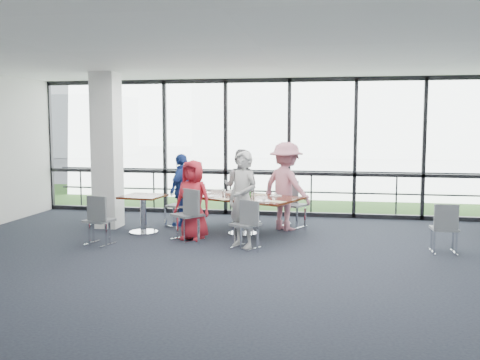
% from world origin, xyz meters
% --- Properties ---
extents(floor, '(12.00, 10.00, 0.02)m').
position_xyz_m(floor, '(0.00, 0.00, -0.01)').
color(floor, black).
rests_on(floor, ground).
extents(ceiling, '(12.00, 10.00, 0.04)m').
position_xyz_m(ceiling, '(0.00, 0.00, 3.20)').
color(ceiling, white).
rests_on(ceiling, ground).
extents(wall_front, '(12.00, 0.10, 3.20)m').
position_xyz_m(wall_front, '(0.00, -5.00, 1.60)').
color(wall_front, silver).
rests_on(wall_front, ground).
extents(curtain_wall_back, '(12.00, 0.10, 3.20)m').
position_xyz_m(curtain_wall_back, '(0.00, 5.00, 1.60)').
color(curtain_wall_back, white).
rests_on(curtain_wall_back, ground).
extents(structural_column, '(0.50, 0.50, 3.20)m').
position_xyz_m(structural_column, '(-3.60, 3.00, 1.60)').
color(structural_column, white).
rests_on(structural_column, ground).
extents(apron, '(80.00, 70.00, 0.02)m').
position_xyz_m(apron, '(0.00, 10.00, -0.02)').
color(apron, slate).
rests_on(apron, ground).
extents(grass_strip, '(80.00, 5.00, 0.01)m').
position_xyz_m(grass_strip, '(0.00, 8.00, 0.01)').
color(grass_strip, '#2C5020').
rests_on(grass_strip, ground).
extents(hangar_main, '(24.00, 10.00, 6.00)m').
position_xyz_m(hangar_main, '(4.00, 32.00, 3.00)').
color(hangar_main, white).
rests_on(hangar_main, ground).
extents(hangar_aux, '(10.00, 6.00, 4.00)m').
position_xyz_m(hangar_aux, '(-18.00, 28.00, 2.00)').
color(hangar_aux, white).
rests_on(hangar_aux, ground).
extents(guard_rail, '(12.00, 0.06, 0.06)m').
position_xyz_m(guard_rail, '(0.00, 5.60, 0.50)').
color(guard_rail, '#2D2D33').
rests_on(guard_rail, ground).
extents(main_table, '(2.46, 1.93, 0.75)m').
position_xyz_m(main_table, '(-0.70, 2.75, 0.64)').
color(main_table, '#360E08').
rests_on(main_table, ground).
extents(side_table_left, '(0.85, 0.85, 0.75)m').
position_xyz_m(side_table_left, '(-2.66, 2.54, 0.62)').
color(side_table_left, '#360E08').
rests_on(side_table_left, ground).
extents(diner_near_left, '(0.82, 0.64, 1.49)m').
position_xyz_m(diner_near_left, '(-1.53, 2.13, 0.74)').
color(diner_near_left, red).
rests_on(diner_near_left, ground).
extents(diner_near_right, '(0.76, 0.73, 1.68)m').
position_xyz_m(diner_near_right, '(-0.52, 1.68, 0.84)').
color(diner_near_right, beige).
rests_on(diner_near_right, ground).
extents(diner_far_left, '(0.86, 0.63, 1.62)m').
position_xyz_m(diner_far_left, '(-0.92, 3.80, 0.81)').
color(diner_far_left, slate).
rests_on(diner_far_left, ground).
extents(diner_far_right, '(1.28, 1.16, 1.79)m').
position_xyz_m(diner_far_right, '(0.09, 3.35, 0.89)').
color(diner_far_right, '#D37F90').
rests_on(diner_far_right, ground).
extents(diner_end, '(0.70, 0.99, 1.54)m').
position_xyz_m(diner_end, '(-2.08, 3.31, 0.77)').
color(diner_end, navy).
rests_on(diner_end, ground).
extents(chair_main_nl, '(0.65, 0.65, 0.95)m').
position_xyz_m(chair_main_nl, '(-1.62, 2.03, 0.48)').
color(chair_main_nl, slate).
rests_on(chair_main_nl, ground).
extents(chair_main_nr, '(0.56, 0.56, 0.85)m').
position_xyz_m(chair_main_nr, '(-0.45, 1.56, 0.42)').
color(chair_main_nr, slate).
rests_on(chair_main_nr, ground).
extents(chair_main_fl, '(0.60, 0.60, 0.94)m').
position_xyz_m(chair_main_fl, '(-0.80, 3.89, 0.47)').
color(chair_main_fl, slate).
rests_on(chair_main_fl, ground).
extents(chair_main_fr, '(0.62, 0.62, 0.94)m').
position_xyz_m(chair_main_fr, '(0.21, 3.63, 0.47)').
color(chair_main_fr, slate).
rests_on(chair_main_fr, ground).
extents(chair_main_end, '(0.50, 0.50, 0.88)m').
position_xyz_m(chair_main_end, '(-2.18, 3.35, 0.44)').
color(chair_main_end, slate).
rests_on(chair_main_end, ground).
extents(chair_spare_la, '(0.53, 0.53, 0.88)m').
position_xyz_m(chair_spare_la, '(-3.06, 1.39, 0.44)').
color(chair_spare_la, slate).
rests_on(chair_spare_la, ground).
extents(chair_spare_lb, '(0.46, 0.46, 0.88)m').
position_xyz_m(chair_spare_lb, '(-3.83, 3.22, 0.44)').
color(chair_spare_lb, slate).
rests_on(chair_spare_lb, ground).
extents(chair_spare_r, '(0.43, 0.43, 0.83)m').
position_xyz_m(chair_spare_r, '(2.86, 1.82, 0.41)').
color(chair_spare_r, slate).
rests_on(chair_spare_r, ground).
extents(plate_nl, '(0.28, 0.28, 0.01)m').
position_xyz_m(plate_nl, '(-1.37, 2.57, 0.76)').
color(plate_nl, white).
rests_on(plate_nl, main_table).
extents(plate_nr, '(0.27, 0.27, 0.01)m').
position_xyz_m(plate_nr, '(-0.21, 2.15, 0.76)').
color(plate_nr, white).
rests_on(plate_nr, main_table).
extents(plate_fl, '(0.25, 0.25, 0.01)m').
position_xyz_m(plate_fl, '(-1.05, 3.27, 0.76)').
color(plate_fl, white).
rests_on(plate_fl, main_table).
extents(plate_fr, '(0.24, 0.24, 0.01)m').
position_xyz_m(plate_fr, '(-0.07, 2.89, 0.76)').
color(plate_fr, white).
rests_on(plate_fr, main_table).
extents(plate_end, '(0.23, 0.23, 0.01)m').
position_xyz_m(plate_end, '(-1.53, 3.07, 0.76)').
color(plate_end, white).
rests_on(plate_end, main_table).
extents(tumbler_a, '(0.08, 0.08, 0.15)m').
position_xyz_m(tumbler_a, '(-1.05, 2.62, 0.83)').
color(tumbler_a, white).
rests_on(tumbler_a, main_table).
extents(tumbler_b, '(0.07, 0.07, 0.13)m').
position_xyz_m(tumbler_b, '(-0.44, 2.40, 0.82)').
color(tumbler_b, white).
rests_on(tumbler_b, main_table).
extents(tumbler_c, '(0.07, 0.07, 0.15)m').
position_xyz_m(tumbler_c, '(-0.54, 3.00, 0.82)').
color(tumbler_c, white).
rests_on(tumbler_c, main_table).
extents(tumbler_d, '(0.07, 0.07, 0.13)m').
position_xyz_m(tumbler_d, '(-1.55, 2.86, 0.82)').
color(tumbler_d, white).
rests_on(tumbler_d, main_table).
extents(menu_a, '(0.34, 0.32, 0.00)m').
position_xyz_m(menu_a, '(-1.01, 2.29, 0.75)').
color(menu_a, silver).
rests_on(menu_a, main_table).
extents(menu_b, '(0.39, 0.36, 0.00)m').
position_xyz_m(menu_b, '(0.02, 2.15, 0.75)').
color(menu_b, silver).
rests_on(menu_b, main_table).
extents(menu_c, '(0.35, 0.29, 0.00)m').
position_xyz_m(menu_c, '(-0.44, 3.06, 0.75)').
color(menu_c, silver).
rests_on(menu_c, main_table).
extents(condiment_caddy, '(0.10, 0.07, 0.04)m').
position_xyz_m(condiment_caddy, '(-0.64, 2.76, 0.77)').
color(condiment_caddy, black).
rests_on(condiment_caddy, main_table).
extents(ketchup_bottle, '(0.06, 0.06, 0.18)m').
position_xyz_m(ketchup_bottle, '(-0.71, 2.83, 0.84)').
color(ketchup_bottle, '#A90F18').
rests_on(ketchup_bottle, main_table).
extents(green_bottle, '(0.05, 0.05, 0.20)m').
position_xyz_m(green_bottle, '(-0.56, 2.71, 0.85)').
color(green_bottle, '#227B27').
rests_on(green_bottle, main_table).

